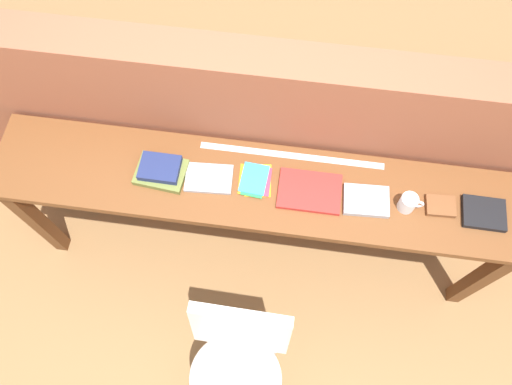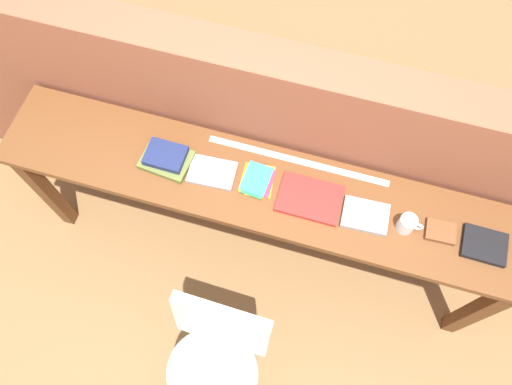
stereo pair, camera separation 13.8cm
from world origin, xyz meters
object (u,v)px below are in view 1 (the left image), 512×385
Objects in this scene: book_repair_rightmost at (484,213)px; book_open_centre at (310,191)px; magazine_cycling at (209,178)px; chair_white_moulded at (237,361)px; book_stack_leftmost at (161,170)px; pamphlet_pile_colourful at (255,180)px; mug at (408,203)px; leather_journal_brown at (441,206)px.

book_open_centre is at bearing -179.76° from book_repair_rightmost.
book_open_centre reaches higher than magazine_cycling.
book_open_centre is (0.47, -0.00, 0.00)m from magazine_cycling.
book_repair_rightmost is at bearing 35.97° from chair_white_moulded.
pamphlet_pile_colourful is (0.44, 0.02, -0.02)m from book_stack_leftmost.
mug is at bearing -4.63° from magazine_cycling.
book_stack_leftmost reaches higher than chair_white_moulded.
pamphlet_pile_colourful is at bearing 1.98° from magazine_cycling.
book_stack_leftmost is 1.28m from leather_journal_brown.
chair_white_moulded is at bearing -140.39° from leather_journal_brown.
magazine_cycling is 0.21m from pamphlet_pile_colourful.
mug is at bearing -0.95° from book_stack_leftmost.
magazine_cycling is 1.14× the size of book_repair_rightmost.
book_repair_rightmost is at bearing -1.60° from pamphlet_pile_colourful.
leather_journal_brown reaches higher than magazine_cycling.
book_stack_leftmost is 1.33× the size of pamphlet_pile_colourful.
book_open_centre is at bearing 178.15° from mug.
book_repair_rightmost is (0.34, 0.01, -0.03)m from mug.
book_stack_leftmost is 0.69m from book_open_centre.
book_repair_rightmost is at bearing -3.87° from magazine_cycling.
pamphlet_pile_colourful is 1.40× the size of leather_journal_brown.
book_stack_leftmost reaches higher than leather_journal_brown.
magazine_cycling is at bearing -179.83° from book_repair_rightmost.
book_open_centre is at bearing -3.98° from magazine_cycling.
leather_journal_brown reaches higher than book_open_centre.
mug is at bearing -1.85° from book_open_centre.
chair_white_moulded is 1.06m from mug.
book_repair_rightmost is at bearing 1.62° from mug.
chair_white_moulded is at bearing -107.53° from book_open_centre.
book_stack_leftmost is 1.28× the size of book_repair_rightmost.
leather_journal_brown reaches higher than chair_white_moulded.
mug is at bearing -177.82° from book_repair_rightmost.
book_open_centre is 0.78m from book_repair_rightmost.
mug reaches higher than leather_journal_brown.
book_repair_rightmost reaches higher than chair_white_moulded.
book_repair_rightmost reaches higher than pamphlet_pile_colourful.
book_repair_rightmost is (0.78, -0.00, 0.00)m from book_open_centre.
mug is 0.34m from book_repair_rightmost.
book_repair_rightmost is (1.47, -0.01, -0.02)m from book_stack_leftmost.
leather_journal_brown is at bearing -3.37° from magazine_cycling.
mug reaches higher than book_open_centre.
chair_white_moulded is 8.10× the size of mug.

